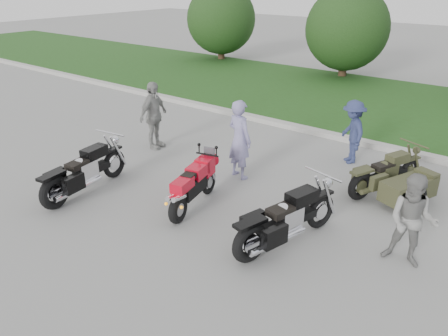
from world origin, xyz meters
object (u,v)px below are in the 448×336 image
Objects in this scene: person_grey at (412,221)px; person_denim at (352,132)px; person_stripe at (240,140)px; person_back at (154,116)px; cruiser_right at (284,222)px; cruiser_sidecar at (398,183)px; sportbike_red at (193,185)px; cruiser_left at (82,173)px.

person_grey is 0.99× the size of person_denim.
person_stripe reaches higher than person_grey.
person_grey is 7.19m from person_back.
cruiser_right is at bearing -119.67° from person_back.
person_stripe is at bearing -139.27° from cruiser_sidecar.
cruiser_sidecar is 3.53m from person_stripe.
cruiser_sidecar is (3.14, 2.92, -0.14)m from sportbike_red.
person_stripe is (-0.16, 1.80, 0.40)m from sportbike_red.
cruiser_sidecar is (1.00, 2.95, -0.09)m from cruiser_right.
cruiser_sidecar is 1.28× the size of person_denim.
cruiser_sidecar is 2.35m from person_grey.
cruiser_right is at bearing -162.98° from person_grey.
person_denim is at bearing -72.57° from person_back.
person_back is (-3.10, 1.90, 0.39)m from sportbike_red.
sportbike_red is 0.78× the size of cruiser_right.
sportbike_red is 3.65m from person_back.
cruiser_right is at bearing -34.22° from person_denim.
sportbike_red is at bearing -62.17° from person_denim.
person_stripe is (-3.30, -1.12, 0.54)m from cruiser_sidecar.
person_back is (-4.62, -2.34, 0.11)m from person_denim.
person_grey reaches higher than cruiser_sidecar.
person_grey reaches higher than sportbike_red.
cruiser_left is 3.54m from person_stripe.
person_back is (-6.24, -1.02, 0.52)m from cruiser_sidecar.
cruiser_sidecar is at bearing -90.11° from person_back.
person_back reaches higher than cruiser_sidecar.
cruiser_sidecar is 1.13× the size of person_back.
person_denim reaches higher than cruiser_left.
person_stripe is at bearing -77.09° from person_denim.
person_back is (-7.10, 1.13, 0.12)m from person_grey.
person_grey is (0.86, -2.15, 0.41)m from cruiser_sidecar.
cruiser_left is 4.55m from cruiser_right.
person_denim is at bearing 162.75° from cruiser_sidecar.
person_denim is (1.69, 2.44, -0.13)m from person_stripe.
person_stripe is at bearing 81.57° from sportbike_red.
cruiser_right is at bearing -14.47° from sportbike_red.
person_stripe reaches higher than cruiser_left.
person_denim reaches higher than cruiser_sidecar.
person_grey is at bearing 178.50° from person_stripe.
person_grey is at bearing -6.85° from person_denim.
sportbike_red is 4.08m from person_grey.
cruiser_right is (4.45, 0.95, 0.00)m from cruiser_left.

